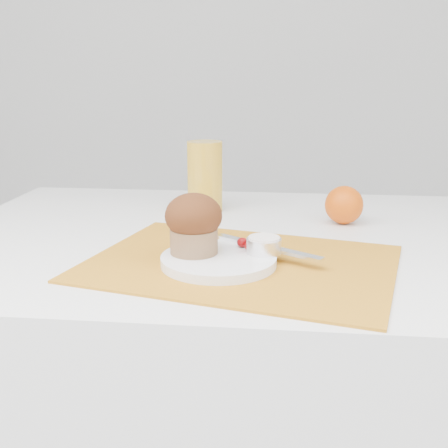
# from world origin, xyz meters

# --- Properties ---
(table) EXTENTS (1.20, 0.80, 0.75)m
(table) POSITION_xyz_m (0.00, 0.05, 0.38)
(table) COLOR white
(table) RESTS_ON ground
(placemat) EXTENTS (0.55, 0.46, 0.00)m
(placemat) POSITION_xyz_m (-0.01, -0.12, 0.75)
(placemat) COLOR #C47B1B
(placemat) RESTS_ON table
(plate) EXTENTS (0.19, 0.19, 0.01)m
(plate) POSITION_xyz_m (-0.04, -0.13, 0.76)
(plate) COLOR white
(plate) RESTS_ON placemat
(ramekin) EXTENTS (0.06, 0.06, 0.02)m
(ramekin) POSITION_xyz_m (0.03, -0.11, 0.78)
(ramekin) COLOR white
(ramekin) RESTS_ON plate
(cream) EXTENTS (0.06, 0.06, 0.01)m
(cream) POSITION_xyz_m (0.03, -0.11, 0.79)
(cream) COLOR white
(cream) RESTS_ON ramekin
(raspberry_near) EXTENTS (0.02, 0.02, 0.02)m
(raspberry_near) POSITION_xyz_m (-0.01, -0.08, 0.78)
(raspberry_near) COLOR #590203
(raspberry_near) RESTS_ON plate
(raspberry_far) EXTENTS (0.02, 0.02, 0.02)m
(raspberry_far) POSITION_xyz_m (0.01, -0.11, 0.78)
(raspberry_far) COLOR #620203
(raspberry_far) RESTS_ON plate
(butter_knife) EXTENTS (0.18, 0.13, 0.01)m
(butter_knife) POSITION_xyz_m (0.03, -0.09, 0.77)
(butter_knife) COLOR silver
(butter_knife) RESTS_ON plate
(orange) EXTENTS (0.08, 0.08, 0.08)m
(orange) POSITION_xyz_m (0.18, 0.16, 0.79)
(orange) COLOR #DF5407
(orange) RESTS_ON table
(juice_glass) EXTENTS (0.09, 0.09, 0.16)m
(juice_glass) POSITION_xyz_m (-0.12, 0.24, 0.83)
(juice_glass) COLOR gold
(juice_glass) RESTS_ON table
(muffin) EXTENTS (0.09, 0.09, 0.10)m
(muffin) POSITION_xyz_m (-0.08, -0.12, 0.82)
(muffin) COLOR olive
(muffin) RESTS_ON plate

